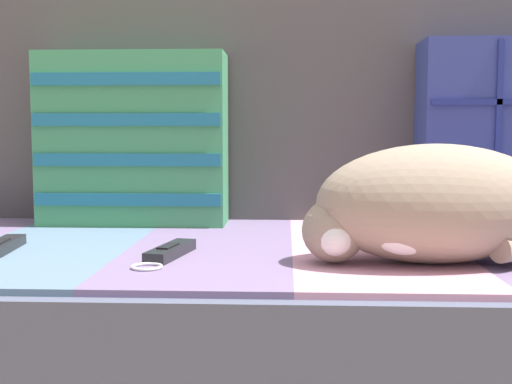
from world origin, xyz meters
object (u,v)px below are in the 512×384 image
(sleeping_cat, at_px, (428,207))
(couch, at_px, (367,342))
(game_remote_far, at_px, (169,252))
(game_remote_near, at_px, (1,247))
(throw_pillow_striped, at_px, (134,139))

(sleeping_cat, bearing_deg, couch, 108.81)
(couch, height_order, game_remote_far, game_remote_far)
(game_remote_near, bearing_deg, couch, 12.18)
(couch, bearing_deg, throw_pillow_striped, 156.75)
(couch, bearing_deg, game_remote_near, -167.82)
(game_remote_near, bearing_deg, throw_pillow_striped, 66.97)
(throw_pillow_striped, xyz_separation_m, sleeping_cat, (0.56, -0.41, -0.10))
(sleeping_cat, height_order, game_remote_far, sleeping_cat)
(sleeping_cat, distance_m, game_remote_near, 0.72)
(sleeping_cat, bearing_deg, game_remote_near, 175.39)
(game_remote_far, bearing_deg, throw_pillow_striped, 111.01)
(throw_pillow_striped, bearing_deg, game_remote_far, -68.99)
(throw_pillow_striped, xyz_separation_m, game_remote_near, (-0.15, -0.35, -0.18))
(sleeping_cat, xyz_separation_m, game_remote_near, (-0.71, 0.06, -0.08))
(game_remote_far, bearing_deg, sleeping_cat, -3.53)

